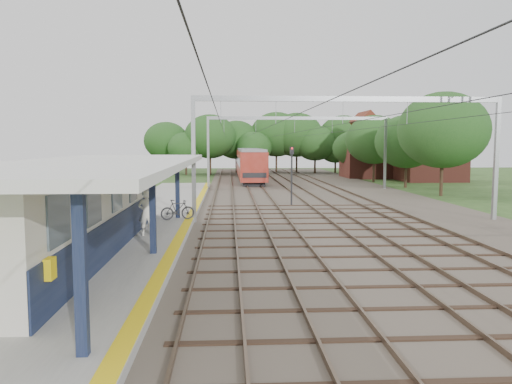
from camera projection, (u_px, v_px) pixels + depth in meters
name	position (u px, v px, depth m)	size (l,w,h in m)	color
ground	(349.00, 314.00, 12.88)	(160.00, 160.00, 0.00)	#2D4C1E
ballast_bed	(311.00, 195.00, 42.91)	(18.00, 90.00, 0.10)	#473D33
platform	(146.00, 224.00, 26.36)	(5.00, 52.00, 0.35)	gray
yellow_stripe	(188.00, 220.00, 26.47)	(0.45, 52.00, 0.01)	yellow
station_building	(78.00, 205.00, 19.15)	(3.41, 18.00, 3.40)	beige
canopy	(100.00, 164.00, 18.07)	(6.40, 20.00, 3.44)	#111A35
rail_tracks	(282.00, 193.00, 42.76)	(11.80, 88.00, 0.15)	brown
catenary_system	(314.00, 129.00, 37.67)	(17.22, 88.00, 7.00)	gray
tree_band	(278.00, 140.00, 69.40)	(31.72, 30.88, 8.82)	#382619
house_near	(430.00, 156.00, 59.48)	(7.00, 6.12, 7.89)	brown
house_far	(375.00, 153.00, 65.14)	(8.00, 6.12, 8.66)	brown
person	(147.00, 213.00, 21.94)	(0.74, 0.49, 2.04)	white
bicycle	(178.00, 210.00, 26.64)	(0.51, 1.81, 1.09)	black
train	(248.00, 161.00, 67.34)	(2.86, 35.58, 3.76)	black
signal_post	(292.00, 169.00, 35.10)	(0.30, 0.26, 4.21)	black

